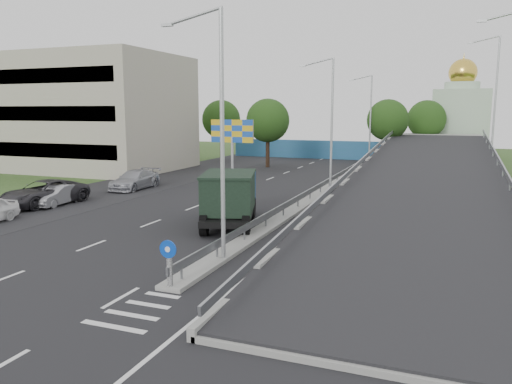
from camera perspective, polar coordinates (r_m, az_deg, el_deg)
The scene contains 22 objects.
ground at distance 16.39m, azimuth -13.80°, elevation -13.48°, with size 160.00×160.00×0.00m, color #2D4C1E.
road_surface at distance 34.97m, azimuth 1.00°, elevation -1.05°, with size 26.00×90.00×0.04m, color black.
parking_strip at distance 41.23m, azimuth -16.21°, elevation 0.16°, with size 8.00×90.00×0.05m, color black.
median at distance 37.87m, azimuth 7.36°, elevation -0.17°, with size 1.00×44.00×0.20m, color gray.
overpass_ramp at distance 36.61m, azimuth 18.89°, elevation 1.69°, with size 10.00×50.00×3.50m.
median_guardrail at distance 37.77m, azimuth 7.38°, elevation 0.80°, with size 0.09×44.00×0.71m.
sign_bollard at distance 17.75m, azimuth -9.89°, elevation -8.01°, with size 0.64×0.23×1.67m.
lamp_post_near at distance 20.28m, azimuth -4.39°, elevation 7.95°, with size 2.74×0.18×10.08m.
lamp_post_mid at distance 39.29m, azimuth 8.40°, elevation 8.51°, with size 2.74×0.18×10.08m.
lamp_post_far at distance 58.96m, azimuth 12.78°, elevation 8.60°, with size 2.74×0.18×10.08m.
beige_building at distance 58.92m, azimuth -20.32°, elevation 8.45°, with size 24.00×14.00×12.00m, color #AEAA91.
blue_wall at distance 65.77m, azimuth 9.86°, elevation 4.72°, with size 30.00×0.50×2.40m, color #26698D.
church at distance 72.32m, azimuth 22.28°, elevation 7.83°, with size 7.00×7.00×13.80m.
billboard at distance 44.12m, azimuth -2.74°, elevation 6.56°, with size 4.00×0.24×5.50m.
tree_left_mid at distance 55.60m, azimuth 1.35°, elevation 8.15°, with size 4.80×4.80×7.60m.
tree_median_far at distance 60.70m, azimuth 14.82°, elevation 7.94°, with size 4.80×4.80×7.60m.
tree_left_far at distance 63.29m, azimuth -3.99°, elevation 8.27°, with size 4.80×4.80×7.60m.
tree_ramp_far at distance 67.37m, azimuth 18.91°, elevation 7.86°, with size 4.80×4.80×7.60m.
dump_truck at distance 27.55m, azimuth -2.93°, elevation -0.36°, with size 4.45×7.24×3.00m.
parked_car_b at distance 35.94m, azimuth -21.82°, elevation -0.35°, with size 1.43×4.09×1.35m, color gray.
parked_car_c at distance 36.21m, azimuth -23.05°, elevation -0.10°, with size 2.77×6.02×1.67m, color #2C2B2F.
parked_car_d at distance 41.38m, azimuth -13.69°, elevation 1.37°, with size 2.14×5.28×1.53m, color #A2A3AB.
Camera 1 is at (8.84, -12.30, 6.27)m, focal length 35.00 mm.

